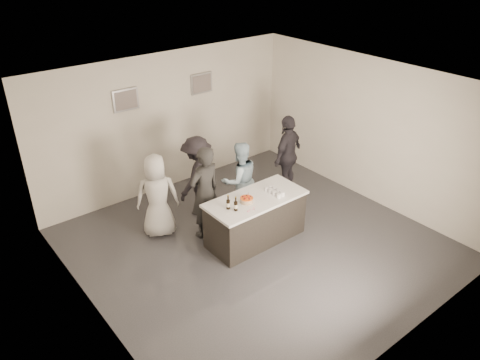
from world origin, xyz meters
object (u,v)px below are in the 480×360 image
(person_main_black, at_px, (205,192))
(person_guest_back, at_px, (197,176))
(person_guest_left, at_px, (157,196))
(cake, at_px, (247,200))
(beer_bottle_a, at_px, (228,202))
(person_main_blue, at_px, (240,180))
(beer_bottle_b, at_px, (236,204))
(person_guest_right, at_px, (288,155))
(bar_counter, at_px, (255,219))

(person_main_black, xyz_separation_m, person_guest_back, (0.34, 0.75, -0.08))
(person_guest_left, bearing_deg, cake, 156.42)
(person_guest_left, height_order, person_guest_back, person_guest_back)
(cake, bearing_deg, beer_bottle_a, 176.22)
(person_main_black, height_order, person_guest_back, person_main_black)
(cake, relative_size, person_guest_left, 0.14)
(person_main_blue, relative_size, person_guest_left, 0.98)
(beer_bottle_b, relative_size, person_guest_left, 0.16)
(person_guest_left, bearing_deg, person_guest_back, -142.69)
(cake, height_order, person_guest_left, person_guest_left)
(cake, relative_size, person_guest_back, 0.14)
(person_main_black, distance_m, person_guest_right, 2.35)
(bar_counter, xyz_separation_m, person_guest_right, (1.73, 0.98, 0.44))
(person_main_black, height_order, person_guest_right, person_main_black)
(person_main_black, xyz_separation_m, person_guest_left, (-0.67, 0.58, -0.09))
(person_guest_back, bearing_deg, bar_counter, 75.37)
(beer_bottle_b, bearing_deg, person_main_blue, 48.44)
(person_main_black, xyz_separation_m, person_main_blue, (0.92, 0.14, -0.11))
(person_guest_back, bearing_deg, person_guest_left, -15.55)
(person_main_blue, bearing_deg, person_guest_left, -5.62)
(bar_counter, relative_size, person_main_blue, 1.17)
(person_main_blue, distance_m, person_guest_right, 1.42)
(beer_bottle_b, xyz_separation_m, person_main_blue, (0.86, 0.97, -0.23))
(bar_counter, xyz_separation_m, beer_bottle_b, (-0.55, -0.12, 0.58))
(person_main_black, bearing_deg, person_main_blue, -176.52)
(person_main_blue, xyz_separation_m, person_guest_back, (-0.58, 0.62, 0.03))
(person_guest_left, bearing_deg, person_main_black, 166.62)
(beer_bottle_b, bearing_deg, beer_bottle_a, 118.80)
(cake, bearing_deg, person_main_blue, 58.23)
(person_guest_left, bearing_deg, beer_bottle_a, 145.01)
(beer_bottle_b, distance_m, person_guest_back, 1.62)
(beer_bottle_b, bearing_deg, bar_counter, 11.91)
(beer_bottle_a, height_order, person_guest_back, person_guest_back)
(beer_bottle_a, relative_size, person_guest_left, 0.16)
(bar_counter, bearing_deg, beer_bottle_b, -168.09)
(beer_bottle_b, height_order, person_guest_right, person_guest_right)
(person_guest_back, bearing_deg, beer_bottle_a, 51.64)
(cake, distance_m, person_guest_right, 2.19)
(person_main_black, bearing_deg, cake, 112.84)
(bar_counter, height_order, person_main_black, person_main_black)
(bar_counter, relative_size, person_guest_right, 1.05)
(person_main_blue, relative_size, person_guest_back, 0.96)
(person_main_blue, bearing_deg, person_main_black, 18.44)
(person_guest_left, height_order, person_guest_right, person_guest_right)
(person_guest_left, bearing_deg, person_guest_right, -158.32)
(person_guest_right, bearing_deg, person_main_blue, -13.78)
(cake, relative_size, beer_bottle_b, 0.90)
(bar_counter, xyz_separation_m, person_guest_left, (-1.28, 1.30, 0.36))
(cake, distance_m, person_main_black, 0.83)
(cake, bearing_deg, bar_counter, 4.12)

